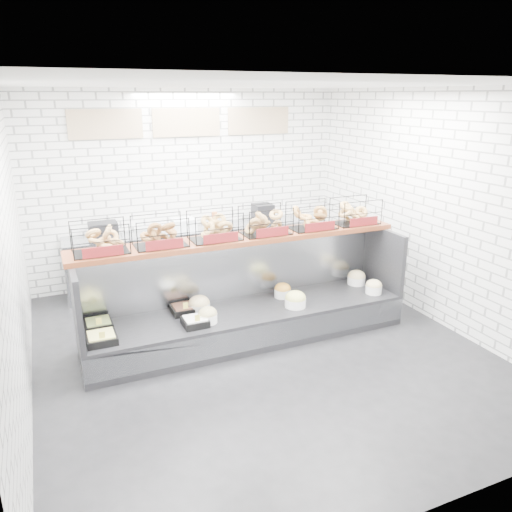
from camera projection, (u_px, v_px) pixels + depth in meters
name	position (u px, v px, depth m)	size (l,w,h in m)	color
ground	(258.00, 348.00, 5.99)	(5.50, 5.50, 0.00)	black
room_shell	(238.00, 170.00, 5.89)	(5.02, 5.51, 3.01)	white
display_case	(247.00, 312.00, 6.20)	(4.00, 0.90, 1.20)	black
bagel_shelf	(241.00, 226.00, 6.02)	(4.10, 0.50, 0.40)	#542312
prep_counter	(197.00, 254.00, 7.97)	(4.00, 0.60, 1.20)	#93969B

